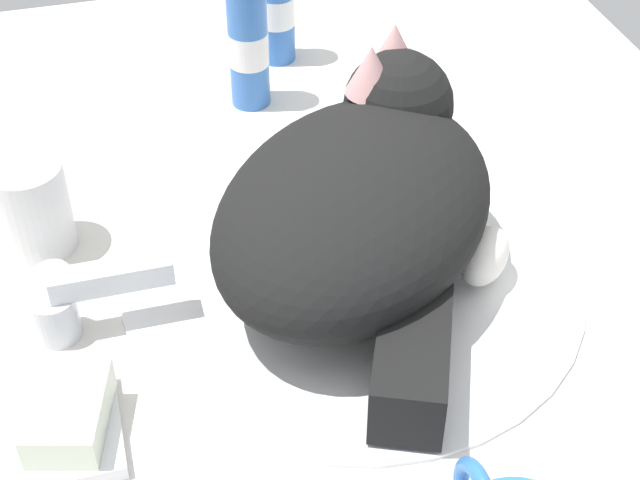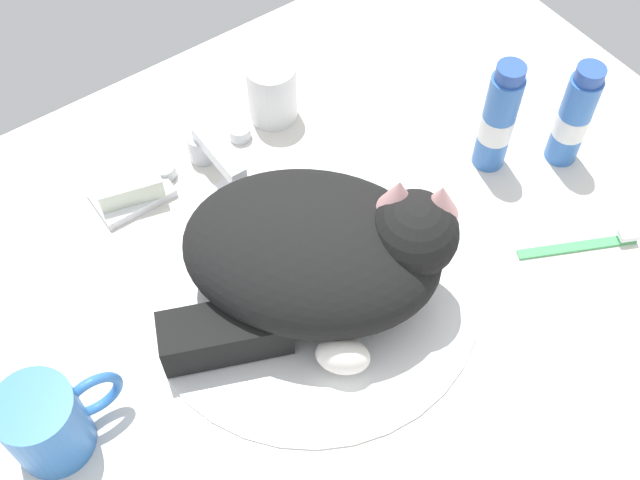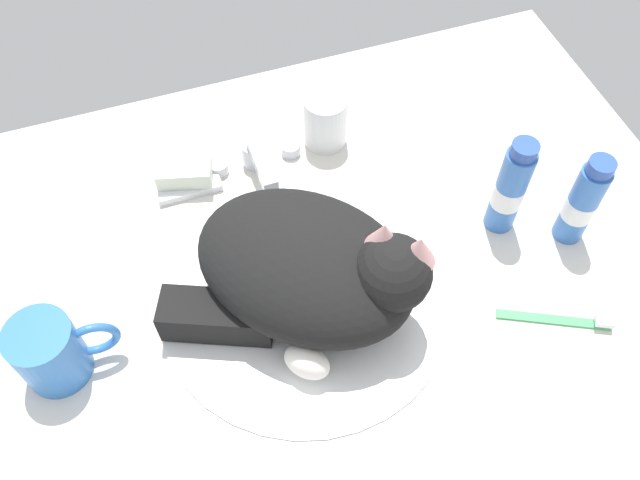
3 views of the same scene
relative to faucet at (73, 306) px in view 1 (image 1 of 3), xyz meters
The scene contains 10 objects.
ground_plane 22.32cm from the faucet, 90.00° to the right, with size 110.00×82.50×3.00cm, color silver.
sink_basin 22.06cm from the faucet, 90.00° to the right, with size 37.24×37.24×0.66cm, color white.
faucet is the anchor object (origin of this frame).
cat 23.32cm from the faucet, 88.68° to the right, with size 35.02×32.86×15.88cm.
rinse_cup 11.34cm from the faucet, 11.90° to the left, with size 6.24×6.24×8.20cm.
soap_dish 10.44cm from the faucet, behind, with size 9.00×6.40×1.20cm, color white.
soap_bar 10.25cm from the faucet, behind, with size 7.54×4.91×2.77cm, color silver.
toothpaste_bottle 34.69cm from the faucet, 34.67° to the right, with size 4.01×4.01×15.54cm.
mouthwash_bottle 43.68cm from the faucet, 33.78° to the right, with size 3.96×3.96×14.57cm.
toothbrush 45.75cm from the faucet, 51.24° to the right, with size 13.18×7.32×1.60cm.
Camera 1 is at (-54.59, 17.48, 53.52)cm, focal length 54.06 mm.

